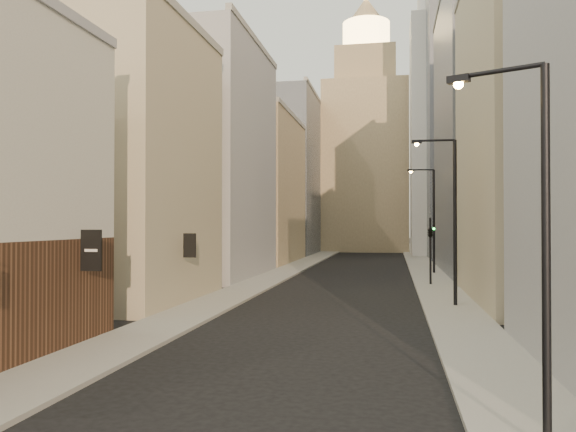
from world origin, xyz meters
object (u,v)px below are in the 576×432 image
Objects in this scene: streetlamp_near at (535,231)px; streetlamp_far at (431,214)px; white_tower at (439,126)px; traffic_light_right at (430,234)px; streetlamp_mid at (451,211)px; clock_tower at (366,148)px.

streetlamp_far is at bearing 113.67° from streetlamp_near.
streetlamp_far is at bearing -95.91° from white_tower.
streetlamp_far reaches higher than streetlamp_near.
white_tower is at bearing 111.52° from streetlamp_near.
streetlamp_far reaches higher than traffic_light_right.
white_tower is 4.51× the size of streetlamp_mid.
streetlamp_mid is at bearing -83.38° from clock_tower.
clock_tower reaches higher than streetlamp_near.
traffic_light_right is (-0.71, -9.98, -1.64)m from streetlamp_far.
clock_tower is at bearing -93.36° from traffic_light_right.
traffic_light_right is (-0.39, 10.68, -1.44)m from streetlamp_mid.
streetlamp_mid is at bearing -104.24° from streetlamp_far.
streetlamp_near is (-3.79, -70.86, -14.18)m from white_tower.
traffic_light_right is at bearing -82.50° from clock_tower.
streetlamp_mid reaches higher than traffic_light_right.
streetlamp_far reaches higher than streetlamp_mid.
streetlamp_far is at bearing -79.95° from clock_tower.
clock_tower is 17.83m from white_tower.
streetlamp_near is at bearing -92.81° from streetlamp_mid.
streetlamp_mid is 1.84× the size of traffic_light_right.
white_tower reaches higher than streetlamp_far.
clock_tower reaches higher than streetlamp_mid.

